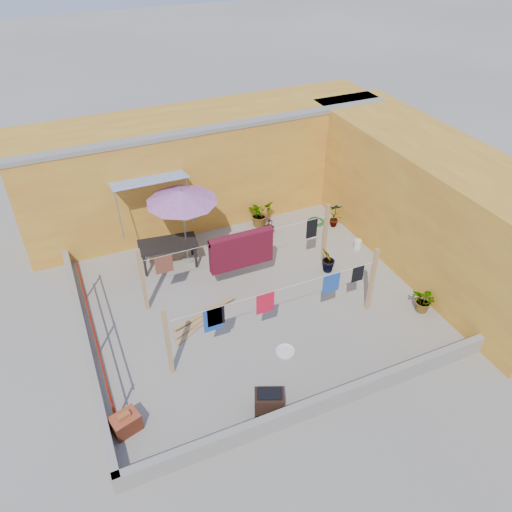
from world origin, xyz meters
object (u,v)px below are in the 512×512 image
(water_jug_a, at_px, (314,232))
(water_jug_b, at_px, (358,244))
(plant_back_a, at_px, (260,213))
(patio_umbrella, at_px, (182,197))
(green_hose, at_px, (316,221))
(outdoor_table, at_px, (168,245))
(brazier, at_px, (269,402))
(brick_stack, at_px, (126,423))
(white_basin, at_px, (285,351))

(water_jug_a, relative_size, water_jug_b, 1.05)
(water_jug_a, relative_size, plant_back_a, 0.42)
(patio_umbrella, relative_size, green_hose, 4.14)
(patio_umbrella, bearing_deg, outdoor_table, -179.72)
(brazier, distance_m, plant_back_a, 6.87)
(water_jug_b, xyz_separation_m, green_hose, (-0.41, 1.72, -0.11))
(patio_umbrella, bearing_deg, plant_back_a, 18.74)
(brick_stack, height_order, water_jug_a, brick_stack)
(brazier, height_order, water_jug_b, brazier)
(patio_umbrella, distance_m, brick_stack, 5.78)
(water_jug_a, xyz_separation_m, green_hose, (0.44, 0.64, -0.11))
(brick_stack, distance_m, water_jug_b, 8.12)
(brazier, height_order, plant_back_a, plant_back_a)
(water_jug_b, bearing_deg, brick_stack, -155.77)
(patio_umbrella, height_order, brazier, patio_umbrella)
(white_basin, bearing_deg, brazier, -128.23)
(green_hose, height_order, plant_back_a, plant_back_a)
(water_jug_a, distance_m, water_jug_b, 1.37)
(water_jug_b, bearing_deg, water_jug_a, 128.02)
(brazier, bearing_deg, outdoor_table, 95.06)
(water_jug_a, height_order, water_jug_b, water_jug_a)
(outdoor_table, xyz_separation_m, plant_back_a, (3.11, 0.89, -0.25))
(brick_stack, bearing_deg, plant_back_a, 46.66)
(water_jug_a, relative_size, green_hose, 0.63)
(patio_umbrella, relative_size, outdoor_table, 1.37)
(white_basin, xyz_separation_m, plant_back_a, (1.65, 5.10, 0.37))
(brick_stack, distance_m, brazier, 2.79)
(green_hose, bearing_deg, water_jug_a, -124.39)
(brazier, bearing_deg, plant_back_a, 67.48)
(white_basin, xyz_separation_m, water_jug_b, (3.72, 2.78, 0.10))
(water_jug_a, height_order, green_hose, water_jug_a)
(water_jug_a, bearing_deg, brick_stack, -146.07)
(water_jug_a, bearing_deg, outdoor_table, 175.41)
(brick_stack, relative_size, water_jug_a, 1.80)
(outdoor_table, height_order, brick_stack, outdoor_table)
(plant_back_a, bearing_deg, brick_stack, -133.34)
(brick_stack, bearing_deg, green_hose, 35.83)
(brick_stack, xyz_separation_m, brazier, (2.70, -0.70, 0.06))
(outdoor_table, xyz_separation_m, water_jug_b, (5.19, -1.43, -0.52))
(brick_stack, height_order, water_jug_b, brick_stack)
(patio_umbrella, xyz_separation_m, brick_stack, (-2.72, -4.76, -1.84))
(outdoor_table, xyz_separation_m, brazier, (0.48, -5.46, -0.41))
(brazier, distance_m, water_jug_b, 6.20)
(green_hose, bearing_deg, plant_back_a, 160.40)
(plant_back_a, bearing_deg, water_jug_b, -48.13)
(water_jug_a, bearing_deg, green_hose, 55.61)
(patio_umbrella, height_order, green_hose, patio_umbrella)
(white_basin, xyz_separation_m, green_hose, (3.32, 4.50, -0.00))
(brazier, relative_size, green_hose, 1.25)
(brick_stack, relative_size, brazier, 0.90)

